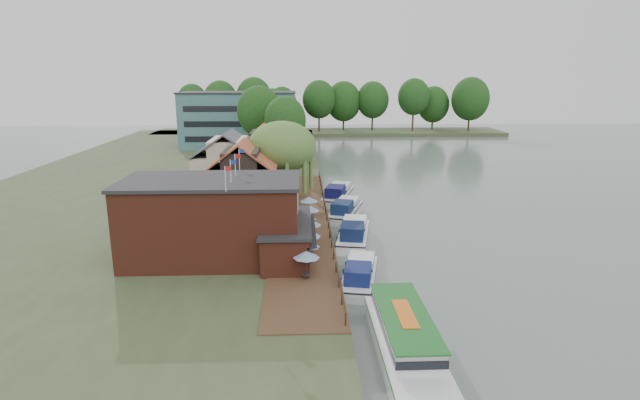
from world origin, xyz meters
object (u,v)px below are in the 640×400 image
object	(u,v)px
cruiser_0	(360,271)
cruiser_3	(338,192)
umbrella_1	(308,254)
hotel_block	(239,119)
willow	(283,162)
umbrella_0	(306,265)
umbrella_6	(309,207)
umbrella_2	(309,243)
umbrella_4	(305,225)
cottage_a	(243,178)
swan	(391,325)
tour_boat	(406,338)
pub	(235,219)
umbrella_5	(310,217)
umbrella_3	(310,231)
cruiser_2	(345,208)
cottage_c	(263,153)
cottage_b	(229,163)
cruiser_1	(354,231)

from	to	relation	value
cruiser_0	cruiser_3	bearing A→B (deg)	100.71
umbrella_1	cruiser_3	world-z (taller)	umbrella_1
hotel_block	willow	xyz separation A→B (m)	(11.50, -51.00, -0.94)
hotel_block	umbrella_0	bearing A→B (deg)	-79.44
umbrella_1	umbrella_6	distance (m)	15.44
hotel_block	umbrella_2	size ratio (longest dim) A/B	10.69
umbrella_4	cruiser_3	size ratio (longest dim) A/B	0.23
cottage_a	umbrella_1	xyz separation A→B (m)	(7.40, -17.78, -2.96)
willow	swan	xyz separation A→B (m)	(8.50, -31.49, -5.99)
cruiser_0	tour_boat	size ratio (longest dim) A/B	0.72
umbrella_0	swan	size ratio (longest dim) A/B	5.40
pub	umbrella_5	xyz separation A→B (m)	(6.76, 8.64, -2.36)
umbrella_0	cottage_a	bearing A→B (deg)	109.59
willow	umbrella_3	xyz separation A→B (m)	(3.16, -16.55, -3.93)
umbrella_5	cruiser_2	distance (m)	8.78
hotel_block	umbrella_0	distance (m)	77.78
umbrella_3	cruiser_3	bearing A→B (deg)	78.39
hotel_block	willow	distance (m)	52.29
swan	cruiser_0	bearing A→B (deg)	99.90
hotel_block	willow	size ratio (longest dim) A/B	2.44
hotel_block	cottage_a	xyz separation A→B (m)	(7.00, -56.00, -1.90)
umbrella_0	cruiser_3	bearing A→B (deg)	80.99
cottage_c	pub	bearing A→B (deg)	-90.00
umbrella_1	umbrella_4	distance (m)	8.39
cottage_a	umbrella_0	size ratio (longest dim) A/B	3.62
willow	umbrella_3	bearing A→B (deg)	-79.20
pub	umbrella_3	size ratio (longest dim) A/B	8.42
hotel_block	cottage_b	bearing A→B (deg)	-85.03
umbrella_2	umbrella_5	xyz separation A→B (m)	(0.23, 8.66, 0.00)
cottage_b	umbrella_5	world-z (taller)	cottage_b
umbrella_0	cruiser_1	world-z (taller)	umbrella_0
cottage_c	swan	size ratio (longest dim) A/B	19.32
willow	umbrella_6	distance (m)	8.91
willow	cruiser_0	world-z (taller)	willow
umbrella_3	tour_boat	size ratio (longest dim) A/B	0.18
cottage_b	cottage_c	xyz separation A→B (m)	(4.00, 9.00, 0.00)
umbrella_2	willow	bearing A→B (deg)	98.60
cottage_a	tour_boat	world-z (taller)	cottage_a
cottage_b	swan	xyz separation A→B (m)	(16.00, -36.49, -5.03)
cottage_c	umbrella_6	world-z (taller)	cottage_c
umbrella_0	umbrella_5	size ratio (longest dim) A/B	1.00
cruiser_3	hotel_block	bearing A→B (deg)	126.83
cottage_b	umbrella_5	bearing A→B (deg)	-56.66
swan	umbrella_6	bearing A→B (deg)	102.38
cottage_b	cottage_a	bearing A→B (deg)	-73.30
cottage_b	cruiser_3	xyz separation A→B (m)	(14.89, -0.92, -3.98)
cottage_b	umbrella_0	xyz separation A→B (m)	(10.23, -30.32, -2.96)
umbrella_0	umbrella_5	world-z (taller)	same
cottage_a	umbrella_1	distance (m)	19.48
cruiser_0	cruiser_1	xyz separation A→B (m)	(0.60, 10.69, 0.12)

